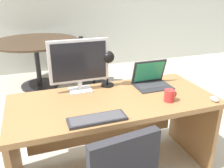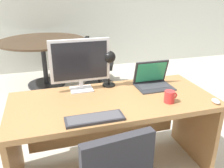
{
  "view_description": "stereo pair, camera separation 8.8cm",
  "coord_description": "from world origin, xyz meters",
  "views": [
    {
      "loc": [
        -0.61,
        -1.7,
        1.6
      ],
      "look_at": [
        0.0,
        0.04,
        0.86
      ],
      "focal_mm": 38.31,
      "sensor_mm": 36.0,
      "label": 1
    },
    {
      "loc": [
        -0.52,
        -1.73,
        1.6
      ],
      "look_at": [
        0.0,
        0.04,
        0.86
      ],
      "focal_mm": 38.31,
      "sensor_mm": 36.0,
      "label": 2
    }
  ],
  "objects": [
    {
      "name": "coffee_mug",
      "position": [
        0.42,
        -0.19,
        0.79
      ],
      "size": [
        0.11,
        0.08,
        0.1
      ],
      "color": "red",
      "rests_on": "desk"
    },
    {
      "name": "laptop",
      "position": [
        0.44,
        0.18,
        0.81
      ],
      "size": [
        0.33,
        0.25,
        0.24
      ],
      "color": "#2D2D33",
      "rests_on": "desk"
    },
    {
      "name": "meeting_chair_near",
      "position": [
        0.33,
        2.09,
        0.34
      ],
      "size": [
        0.6,
        0.59,
        0.84
      ],
      "color": "black",
      "rests_on": "ground"
    },
    {
      "name": "desk_lamp",
      "position": [
        0.04,
        0.27,
        0.99
      ],
      "size": [
        0.12,
        0.15,
        0.34
      ],
      "color": "black",
      "rests_on": "desk"
    },
    {
      "name": "monitor",
      "position": [
        -0.22,
        0.26,
        1.01
      ],
      "size": [
        0.52,
        0.16,
        0.46
      ],
      "color": "silver",
      "rests_on": "desk"
    },
    {
      "name": "mouse",
      "position": [
        0.76,
        -0.31,
        0.76
      ],
      "size": [
        0.05,
        0.08,
        0.04
      ],
      "color": "silver",
      "rests_on": "desk"
    },
    {
      "name": "ground",
      "position": [
        0.0,
        1.5,
        0.0
      ],
      "size": [
        12.0,
        12.0,
        0.0
      ],
      "primitive_type": "plane",
      "color": "#B7B2A3"
    },
    {
      "name": "desk",
      "position": [
        0.0,
        0.05,
        0.54
      ],
      "size": [
        1.7,
        0.77,
        0.74
      ],
      "color": "#9E7042",
      "rests_on": "ground"
    },
    {
      "name": "meeting_table",
      "position": [
        -0.52,
        2.39,
        0.62
      ],
      "size": [
        1.42,
        1.42,
        0.81
      ],
      "color": "black",
      "rests_on": "ground"
    },
    {
      "name": "keyboard",
      "position": [
        -0.23,
        -0.29,
        0.75
      ],
      "size": [
        0.41,
        0.14,
        0.02
      ],
      "color": "#2D2D33",
      "rests_on": "desk"
    }
  ]
}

